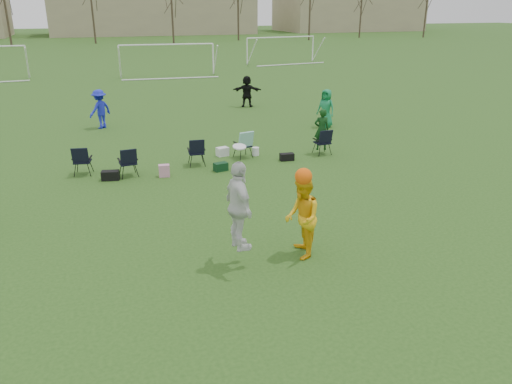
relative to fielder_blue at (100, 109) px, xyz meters
name	(u,v)px	position (x,y,z in m)	size (l,w,h in m)	color
ground	(240,282)	(1.93, -14.96, -0.87)	(260.00, 260.00, 0.00)	#254C17
fielder_blue	(100,109)	(0.00, 0.00, 0.00)	(1.13, 0.65, 1.74)	#1A23C5
fielder_green_far	(326,108)	(9.73, -3.12, -0.01)	(0.85, 0.55, 1.73)	#167F4B
fielder_black	(247,91)	(7.85, 2.72, -0.02)	(1.57, 0.50, 1.70)	black
center_contest	(274,212)	(2.91, -14.32, 0.28)	(2.16, 1.16, 2.66)	silver
sideline_setup	(218,149)	(3.62, -6.98, -0.36)	(9.18, 2.08, 1.70)	#0F3A13
goal_mid	(167,51)	(5.93, 17.04, 1.05)	(7.40, 0.63, 2.46)	white
goal_right	(281,42)	(17.93, 23.04, 1.05)	(7.35, 1.14, 2.46)	white
tree_line	(94,7)	(2.17, 54.88, 4.22)	(110.28, 3.28, 11.40)	#382B21
building_row	(124,1)	(8.66, 81.04, 5.12)	(126.00, 16.00, 13.00)	tan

